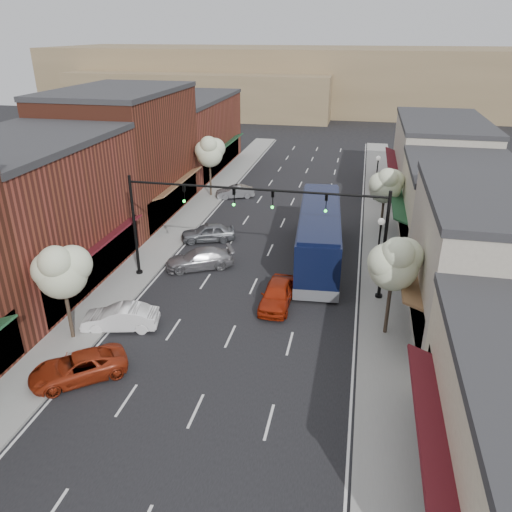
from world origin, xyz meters
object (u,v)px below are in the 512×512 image
Objects in this scene: parked_car_a at (78,367)px; parked_car_e at (235,192)px; signal_mast_left at (167,214)px; parked_car_d at (208,232)px; parked_car_c at (199,259)px; tree_left_near at (61,270)px; signal_mast_right at (345,227)px; red_hatchback at (277,294)px; tree_right_near at (395,262)px; coach_bus at (319,234)px; lamp_post_near at (379,239)px; tree_left_far at (210,151)px; lamp_post_far at (377,171)px; parked_car_b at (120,318)px; tree_right_far at (386,184)px.

parked_car_a reaches higher than parked_car_e.
parked_car_d is at bearing 86.06° from signal_mast_left.
tree_left_near is at bearing -47.78° from parked_car_c.
signal_mast_right is 1.81× the size of parked_car_a.
red_hatchback is at bearing -2.29° from parked_car_e.
parked_car_d is at bearing 141.22° from tree_right_near.
red_hatchback is (-6.41, 1.97, -3.70)m from tree_right_near.
coach_bus is 2.75× the size of parked_car_c.
signal_mast_right is 13.32m from parked_car_d.
parked_car_c is (-12.10, -0.57, -2.31)m from lamp_post_near.
tree_left_far is at bearing 145.54° from parked_car_a.
lamp_post_far is at bearing 90.00° from lamp_post_near.
lamp_post_near is 16.79m from parked_car_b.
signal_mast_left reaches higher than tree_left_near.
parked_car_a is at bearing -131.29° from red_hatchback.
signal_mast_left is 1.44× the size of tree_left_near.
parked_car_a is 13.04m from parked_car_c.
coach_bus is 15.15m from parked_car_b.
tree_left_far reaches higher than tree_right_far.
signal_mast_right reaches higher than tree_right_far.
tree_right_far is 8.13m from lamp_post_far.
lamp_post_far is 0.98× the size of parked_car_a.
parked_car_a is (2.05, -2.92, -3.59)m from tree_left_near.
tree_right_far is at bearing 66.61° from red_hatchback.
lamp_post_near is (-0.55, -9.44, -0.99)m from tree_right_far.
signal_mast_right reaches higher than parked_car_c.
tree_right_near is 27.56m from tree_left_far.
tree_left_near is 32.35m from lamp_post_far.
lamp_post_near reaches higher than parked_car_e.
tree_left_near reaches higher than parked_car_e.
parked_car_c is at bearing -10.72° from parked_car_d.
tree_right_near is at bearing -56.09° from signal_mast_right.
tree_right_far reaches higher than parked_car_e.
parked_car_c is at bearing -141.62° from tree_right_far.
tree_left_far is 22.33m from lamp_post_near.
signal_mast_right is at bearing 30.14° from tree_left_near.
parked_car_e is at bearing 90.58° from signal_mast_left.
lamp_post_far reaches higher than parked_car_e.
signal_mast_left is at bearing 165.74° from red_hatchback.
tree_left_far is (-16.60, 22.00, 0.15)m from tree_right_near.
coach_bus is 8.66m from parked_car_c.
parked_car_d is (0.47, 6.79, -3.90)m from signal_mast_left.
parked_car_e is at bearing 159.15° from parked_car_c.
tree_right_near is 0.45× the size of coach_bus.
tree_left_far reaches higher than lamp_post_far.
signal_mast_left is at bearing -156.70° from coach_bus.
parked_car_c is at bearing 154.68° from tree_right_near.
lamp_post_far is 1.18× the size of parked_car_e.
tree_left_near is at bearing -90.00° from tree_left_far.
tree_right_near is at bearing 30.56° from parked_car_d.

